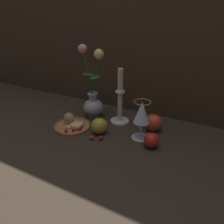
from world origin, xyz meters
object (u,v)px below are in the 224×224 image
at_px(plate_with_pastries, 72,124).
at_px(apple_near_glass, 154,123).
at_px(apple_at_table_edge, 151,140).
at_px(vase, 93,98).
at_px(candlestick, 120,103).
at_px(apple_beside_vase, 99,126).
at_px(wine_glass, 142,114).

relative_size(plate_with_pastries, apple_near_glass, 1.88).
height_order(apple_near_glass, apple_at_table_edge, apple_near_glass).
bearing_deg(plate_with_pastries, vase, 79.00).
bearing_deg(plate_with_pastries, candlestick, 41.03).
bearing_deg(apple_at_table_edge, apple_near_glass, 105.02).
bearing_deg(candlestick, plate_with_pastries, -138.97).
relative_size(candlestick, apple_beside_vase, 3.28).
height_order(apple_beside_vase, apple_near_glass, apple_near_glass).
bearing_deg(apple_beside_vase, apple_near_glass, 33.35).
height_order(candlestick, apple_near_glass, candlestick).
relative_size(apple_beside_vase, apple_near_glass, 0.95).
distance_m(candlestick, apple_at_table_edge, 0.26).
distance_m(candlestick, apple_near_glass, 0.19).
relative_size(apple_near_glass, apple_at_table_edge, 1.20).
bearing_deg(plate_with_pastries, apple_at_table_edge, 2.69).
bearing_deg(apple_beside_vase, plate_with_pastries, -173.84).
distance_m(apple_near_glass, apple_at_table_edge, 0.14).
bearing_deg(apple_beside_vase, apple_at_table_edge, 0.67).
bearing_deg(apple_near_glass, apple_at_table_edge, -74.98).
xyz_separation_m(candlestick, apple_at_table_edge, (0.21, -0.14, -0.07)).
height_order(vase, candlestick, vase).
relative_size(candlestick, apple_near_glass, 3.11).
relative_size(wine_glass, apple_beside_vase, 1.99).
distance_m(vase, apple_near_glass, 0.33).
distance_m(vase, wine_glass, 0.31).
height_order(wine_glass, apple_at_table_edge, wine_glass).
distance_m(plate_with_pastries, wine_glass, 0.35).
xyz_separation_m(vase, candlestick, (0.15, 0.01, -0.00)).
height_order(wine_glass, apple_near_glass, wine_glass).
bearing_deg(apple_beside_vase, vase, 130.32).
bearing_deg(apple_near_glass, vase, -179.18).
bearing_deg(wine_glass, apple_near_glass, 71.68).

